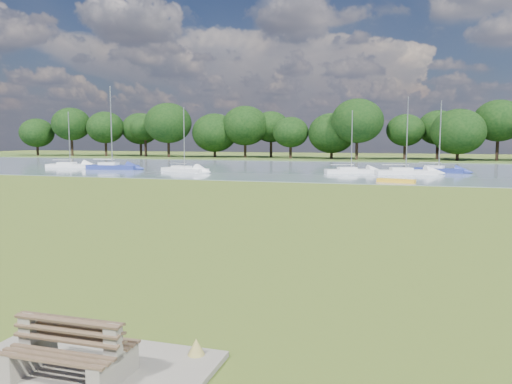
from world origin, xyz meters
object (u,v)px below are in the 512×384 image
(kayak, at_px, (396,181))
(bench_pair, at_px, (70,351))
(sailboat_6, at_px, (70,164))
(sailboat_5, at_px, (112,165))
(sailboat_7, at_px, (184,168))
(sailboat_8, at_px, (351,170))
(sailboat_3, at_px, (405,170))
(sailboat_0, at_px, (438,168))

(kayak, bearing_deg, bench_pair, -81.22)
(bench_pair, height_order, sailboat_6, sailboat_6)
(sailboat_5, height_order, sailboat_7, sailboat_5)
(sailboat_8, bearing_deg, sailboat_3, -25.38)
(sailboat_3, relative_size, sailboat_5, 0.81)
(sailboat_3, bearing_deg, sailboat_6, 162.74)
(sailboat_7, xyz_separation_m, sailboat_8, (18.26, 3.42, -0.02))
(sailboat_5, relative_size, sailboat_6, 1.38)
(sailboat_6, bearing_deg, bench_pair, -59.33)
(sailboat_6, relative_size, sailboat_7, 0.99)
(sailboat_5, height_order, sailboat_6, sailboat_5)
(bench_pair, xyz_separation_m, sailboat_8, (-0.84, 48.51, -0.08))
(sailboat_6, bearing_deg, sailboat_0, -1.90)
(sailboat_3, bearing_deg, sailboat_0, 33.56)
(sailboat_5, bearing_deg, sailboat_8, -1.66)
(sailboat_6, bearing_deg, kayak, -21.03)
(sailboat_6, xyz_separation_m, sailboat_7, (17.96, -3.56, 0.00))
(bench_pair, xyz_separation_m, sailboat_6, (-37.05, 48.65, -0.07))
(bench_pair, distance_m, sailboat_6, 61.16)
(sailboat_8, bearing_deg, bench_pair, -111.35)
(sailboat_0, xyz_separation_m, sailboat_8, (-9.20, -3.89, -0.08))
(kayak, distance_m, sailboat_5, 34.48)
(bench_pair, bearing_deg, sailboat_8, 90.75)
(bench_pair, height_order, sailboat_8, sailboat_8)
(kayak, bearing_deg, sailboat_6, -179.37)
(sailboat_3, distance_m, sailboat_5, 34.21)
(sailboat_5, bearing_deg, sailboat_0, 3.14)
(bench_pair, distance_m, sailboat_3, 48.46)
(bench_pair, distance_m, sailboat_7, 48.97)
(sailboat_0, height_order, sailboat_8, sailboat_0)
(sailboat_3, xyz_separation_m, sailboat_7, (-23.97, -3.12, -0.03))
(sailboat_0, bearing_deg, sailboat_6, -160.33)
(bench_pair, relative_size, sailboat_6, 0.26)
(bench_pair, bearing_deg, kayak, 83.50)
(kayak, height_order, sailboat_5, sailboat_5)
(bench_pair, bearing_deg, sailboat_3, 83.99)
(kayak, distance_m, sailboat_7, 24.31)
(bench_pair, bearing_deg, sailboat_5, 122.03)
(sailboat_3, bearing_deg, sailboat_7, 170.76)
(bench_pair, height_order, sailboat_0, sailboat_0)
(sailboat_7, bearing_deg, sailboat_5, -167.40)
(bench_pair, distance_m, sailboat_0, 53.07)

